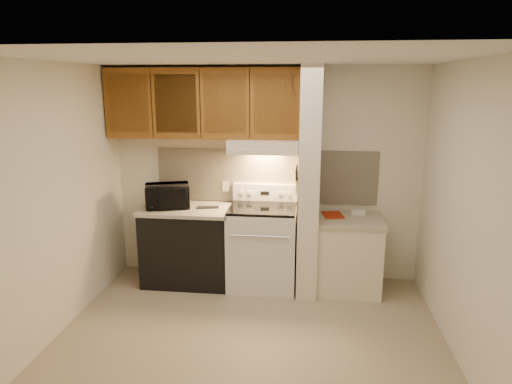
# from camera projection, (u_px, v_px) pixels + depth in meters

# --- Properties ---
(floor) EXTENTS (3.60, 3.60, 0.00)m
(floor) POSITION_uv_depth(u_px,v_px,m) (250.00, 338.00, 4.24)
(floor) COLOR tan
(floor) RESTS_ON ground
(ceiling) EXTENTS (3.60, 3.60, 0.00)m
(ceiling) POSITION_uv_depth(u_px,v_px,m) (249.00, 58.00, 3.65)
(ceiling) COLOR white
(ceiling) RESTS_ON wall_back
(wall_back) EXTENTS (3.60, 2.50, 0.02)m
(wall_back) POSITION_uv_depth(u_px,v_px,m) (266.00, 175.00, 5.39)
(wall_back) COLOR silver
(wall_back) RESTS_ON floor
(wall_left) EXTENTS (0.02, 3.00, 2.50)m
(wall_left) POSITION_uv_depth(u_px,v_px,m) (54.00, 202.00, 4.15)
(wall_left) COLOR silver
(wall_left) RESTS_ON floor
(wall_right) EXTENTS (0.02, 3.00, 2.50)m
(wall_right) POSITION_uv_depth(u_px,v_px,m) (466.00, 215.00, 3.74)
(wall_right) COLOR silver
(wall_right) RESTS_ON floor
(backsplash) EXTENTS (2.60, 0.02, 0.63)m
(backsplash) POSITION_uv_depth(u_px,v_px,m) (266.00, 176.00, 5.39)
(backsplash) COLOR beige
(backsplash) RESTS_ON wall_back
(range_body) EXTENTS (0.76, 0.65, 0.92)m
(range_body) POSITION_uv_depth(u_px,v_px,m) (263.00, 248.00, 5.25)
(range_body) COLOR silver
(range_body) RESTS_ON floor
(oven_window) EXTENTS (0.50, 0.01, 0.30)m
(oven_window) POSITION_uv_depth(u_px,v_px,m) (260.00, 254.00, 4.93)
(oven_window) COLOR black
(oven_window) RESTS_ON range_body
(oven_handle) EXTENTS (0.65, 0.02, 0.02)m
(oven_handle) POSITION_uv_depth(u_px,v_px,m) (259.00, 236.00, 4.84)
(oven_handle) COLOR silver
(oven_handle) RESTS_ON range_body
(cooktop) EXTENTS (0.74, 0.64, 0.03)m
(cooktop) POSITION_uv_depth(u_px,v_px,m) (263.00, 208.00, 5.14)
(cooktop) COLOR black
(cooktop) RESTS_ON range_body
(range_backguard) EXTENTS (0.76, 0.08, 0.20)m
(range_backguard) POSITION_uv_depth(u_px,v_px,m) (265.00, 192.00, 5.38)
(range_backguard) COLOR silver
(range_backguard) RESTS_ON range_body
(range_display) EXTENTS (0.10, 0.01, 0.04)m
(range_display) POSITION_uv_depth(u_px,v_px,m) (265.00, 193.00, 5.34)
(range_display) COLOR black
(range_display) RESTS_ON range_backguard
(range_knob_left_outer) EXTENTS (0.05, 0.02, 0.05)m
(range_knob_left_outer) POSITION_uv_depth(u_px,v_px,m) (241.00, 192.00, 5.37)
(range_knob_left_outer) COLOR silver
(range_knob_left_outer) RESTS_ON range_backguard
(range_knob_left_inner) EXTENTS (0.05, 0.02, 0.05)m
(range_knob_left_inner) POSITION_uv_depth(u_px,v_px,m) (250.00, 193.00, 5.36)
(range_knob_left_inner) COLOR silver
(range_knob_left_inner) RESTS_ON range_backguard
(range_knob_right_inner) EXTENTS (0.05, 0.02, 0.05)m
(range_knob_right_inner) POSITION_uv_depth(u_px,v_px,m) (280.00, 194.00, 5.32)
(range_knob_right_inner) COLOR silver
(range_knob_right_inner) RESTS_ON range_backguard
(range_knob_right_outer) EXTENTS (0.05, 0.02, 0.05)m
(range_knob_right_outer) POSITION_uv_depth(u_px,v_px,m) (289.00, 194.00, 5.31)
(range_knob_right_outer) COLOR silver
(range_knob_right_outer) RESTS_ON range_backguard
(dishwasher_front) EXTENTS (1.00, 0.63, 0.87)m
(dishwasher_front) POSITION_uv_depth(u_px,v_px,m) (188.00, 246.00, 5.36)
(dishwasher_front) COLOR black
(dishwasher_front) RESTS_ON floor
(left_countertop) EXTENTS (1.04, 0.67, 0.04)m
(left_countertop) POSITION_uv_depth(u_px,v_px,m) (187.00, 209.00, 5.25)
(left_countertop) COLOR #B5AC91
(left_countertop) RESTS_ON dishwasher_front
(spoon_rest) EXTENTS (0.26, 0.14, 0.02)m
(spoon_rest) POSITION_uv_depth(u_px,v_px,m) (208.00, 207.00, 5.23)
(spoon_rest) COLOR black
(spoon_rest) RESTS_ON left_countertop
(teal_jar) EXTENTS (0.12, 0.12, 0.10)m
(teal_jar) POSITION_uv_depth(u_px,v_px,m) (157.00, 205.00, 5.18)
(teal_jar) COLOR #25565B
(teal_jar) RESTS_ON left_countertop
(outlet) EXTENTS (0.08, 0.01, 0.12)m
(outlet) POSITION_uv_depth(u_px,v_px,m) (226.00, 186.00, 5.46)
(outlet) COLOR beige
(outlet) RESTS_ON backsplash
(microwave) EXTENTS (0.57, 0.47, 0.27)m
(microwave) POSITION_uv_depth(u_px,v_px,m) (167.00, 196.00, 5.22)
(microwave) COLOR black
(microwave) RESTS_ON left_countertop
(partition_pillar) EXTENTS (0.22, 0.70, 2.50)m
(partition_pillar) POSITION_uv_depth(u_px,v_px,m) (309.00, 182.00, 5.00)
(partition_pillar) COLOR silver
(partition_pillar) RESTS_ON floor
(pillar_trim) EXTENTS (0.01, 0.70, 0.04)m
(pillar_trim) POSITION_uv_depth(u_px,v_px,m) (298.00, 177.00, 5.00)
(pillar_trim) COLOR brown
(pillar_trim) RESTS_ON partition_pillar
(knife_strip) EXTENTS (0.02, 0.42, 0.04)m
(knife_strip) POSITION_uv_depth(u_px,v_px,m) (298.00, 176.00, 4.95)
(knife_strip) COLOR black
(knife_strip) RESTS_ON partition_pillar
(knife_blade_a) EXTENTS (0.01, 0.03, 0.16)m
(knife_blade_a) POSITION_uv_depth(u_px,v_px,m) (296.00, 188.00, 4.83)
(knife_blade_a) COLOR silver
(knife_blade_a) RESTS_ON knife_strip
(knife_handle_a) EXTENTS (0.02, 0.02, 0.10)m
(knife_handle_a) POSITION_uv_depth(u_px,v_px,m) (296.00, 175.00, 4.77)
(knife_handle_a) COLOR black
(knife_handle_a) RESTS_ON knife_strip
(knife_blade_b) EXTENTS (0.01, 0.04, 0.18)m
(knife_blade_b) POSITION_uv_depth(u_px,v_px,m) (296.00, 188.00, 4.90)
(knife_blade_b) COLOR silver
(knife_blade_b) RESTS_ON knife_strip
(knife_handle_b) EXTENTS (0.02, 0.02, 0.10)m
(knife_handle_b) POSITION_uv_depth(u_px,v_px,m) (297.00, 173.00, 4.85)
(knife_handle_b) COLOR black
(knife_handle_b) RESTS_ON knife_strip
(knife_blade_c) EXTENTS (0.01, 0.04, 0.20)m
(knife_blade_c) POSITION_uv_depth(u_px,v_px,m) (296.00, 187.00, 4.97)
(knife_blade_c) COLOR silver
(knife_blade_c) RESTS_ON knife_strip
(knife_handle_c) EXTENTS (0.02, 0.02, 0.10)m
(knife_handle_c) POSITION_uv_depth(u_px,v_px,m) (297.00, 172.00, 4.94)
(knife_handle_c) COLOR black
(knife_handle_c) RESTS_ON knife_strip
(knife_blade_d) EXTENTS (0.01, 0.04, 0.16)m
(knife_blade_d) POSITION_uv_depth(u_px,v_px,m) (297.00, 184.00, 5.04)
(knife_blade_d) COLOR silver
(knife_blade_d) RESTS_ON knife_strip
(knife_handle_d) EXTENTS (0.02, 0.02, 0.10)m
(knife_handle_d) POSITION_uv_depth(u_px,v_px,m) (297.00, 170.00, 5.03)
(knife_handle_d) COLOR black
(knife_handle_d) RESTS_ON knife_strip
(knife_blade_e) EXTENTS (0.01, 0.04, 0.18)m
(knife_blade_e) POSITION_uv_depth(u_px,v_px,m) (297.00, 183.00, 5.14)
(knife_blade_e) COLOR silver
(knife_blade_e) RESTS_ON knife_strip
(knife_handle_e) EXTENTS (0.02, 0.02, 0.10)m
(knife_handle_e) POSITION_uv_depth(u_px,v_px,m) (297.00, 169.00, 5.09)
(knife_handle_e) COLOR black
(knife_handle_e) RESTS_ON knife_strip
(oven_mitt) EXTENTS (0.03, 0.11, 0.27)m
(oven_mitt) POSITION_uv_depth(u_px,v_px,m) (297.00, 181.00, 5.18)
(oven_mitt) COLOR slate
(oven_mitt) RESTS_ON partition_pillar
(right_cab_base) EXTENTS (0.70, 0.60, 0.81)m
(right_cab_base) POSITION_uv_depth(u_px,v_px,m) (348.00, 256.00, 5.15)
(right_cab_base) COLOR beige
(right_cab_base) RESTS_ON floor
(right_countertop) EXTENTS (0.74, 0.64, 0.04)m
(right_countertop) POSITION_uv_depth(u_px,v_px,m) (350.00, 220.00, 5.05)
(right_countertop) COLOR #B5AC91
(right_countertop) RESTS_ON right_cab_base
(red_folder) EXTENTS (0.26, 0.32, 0.01)m
(red_folder) POSITION_uv_depth(u_px,v_px,m) (333.00, 215.00, 5.15)
(red_folder) COLOR #A6270E
(red_folder) RESTS_ON right_countertop
(white_box) EXTENTS (0.16, 0.12, 0.04)m
(white_box) POSITION_uv_depth(u_px,v_px,m) (358.00, 212.00, 5.20)
(white_box) COLOR white
(white_box) RESTS_ON right_countertop
(range_hood) EXTENTS (0.78, 0.44, 0.15)m
(range_hood) POSITION_uv_depth(u_px,v_px,m) (264.00, 146.00, 5.09)
(range_hood) COLOR beige
(range_hood) RESTS_ON upper_cabinets
(hood_lip) EXTENTS (0.78, 0.04, 0.06)m
(hood_lip) POSITION_uv_depth(u_px,v_px,m) (262.00, 152.00, 4.90)
(hood_lip) COLOR beige
(hood_lip) RESTS_ON range_hood
(upper_cabinets) EXTENTS (2.18, 0.33, 0.77)m
(upper_cabinets) POSITION_uv_depth(u_px,v_px,m) (203.00, 103.00, 5.11)
(upper_cabinets) COLOR brown
(upper_cabinets) RESTS_ON wall_back
(cab_door_a) EXTENTS (0.46, 0.01, 0.63)m
(cab_door_a) POSITION_uv_depth(u_px,v_px,m) (128.00, 104.00, 5.05)
(cab_door_a) COLOR brown
(cab_door_a) RESTS_ON upper_cabinets
(cab_gap_a) EXTENTS (0.01, 0.01, 0.73)m
(cab_gap_a) POSITION_uv_depth(u_px,v_px,m) (152.00, 104.00, 5.01)
(cab_gap_a) COLOR black
(cab_gap_a) RESTS_ON upper_cabinets
(cab_door_b) EXTENTS (0.46, 0.01, 0.63)m
(cab_door_b) POSITION_uv_depth(u_px,v_px,m) (176.00, 104.00, 4.98)
(cab_door_b) COLOR brown
(cab_door_b) RESTS_ON upper_cabinets
(cab_gap_b) EXTENTS (0.01, 0.01, 0.73)m
(cab_gap_b) POSITION_uv_depth(u_px,v_px,m) (200.00, 104.00, 4.95)
(cab_gap_b) COLOR black
(cab_gap_b) RESTS_ON upper_cabinets
(cab_door_c) EXTENTS (0.46, 0.01, 0.63)m
(cab_door_c) POSITION_uv_depth(u_px,v_px,m) (225.00, 104.00, 4.92)
(cab_door_c) COLOR brown
(cab_door_c) RESTS_ON upper_cabinets
(cab_gap_c) EXTENTS (0.01, 0.01, 0.73)m
(cab_gap_c) POSITION_uv_depth(u_px,v_px,m) (250.00, 104.00, 4.89)
(cab_gap_c) COLOR black
(cab_gap_c) RESTS_ON upper_cabinets
(cab_door_d) EXTENTS (0.46, 0.01, 0.63)m
(cab_door_d) POSITION_uv_depth(u_px,v_px,m) (275.00, 104.00, 4.86)
(cab_door_d) COLOR brown
(cab_door_d) RESTS_ON upper_cabinets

